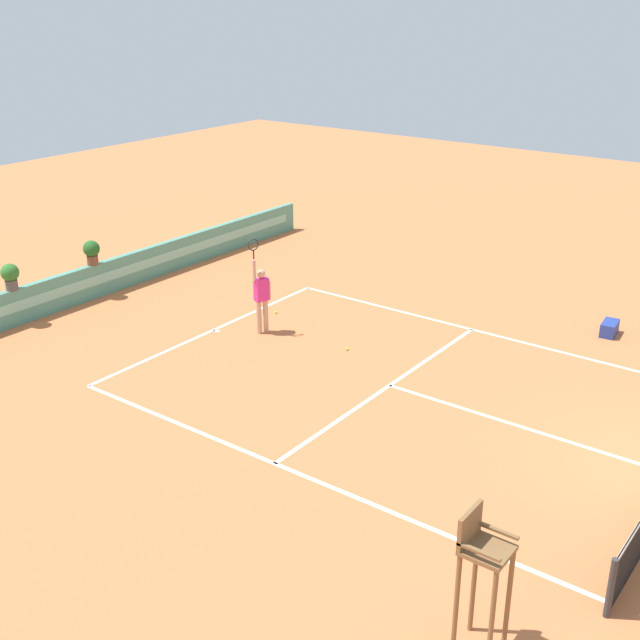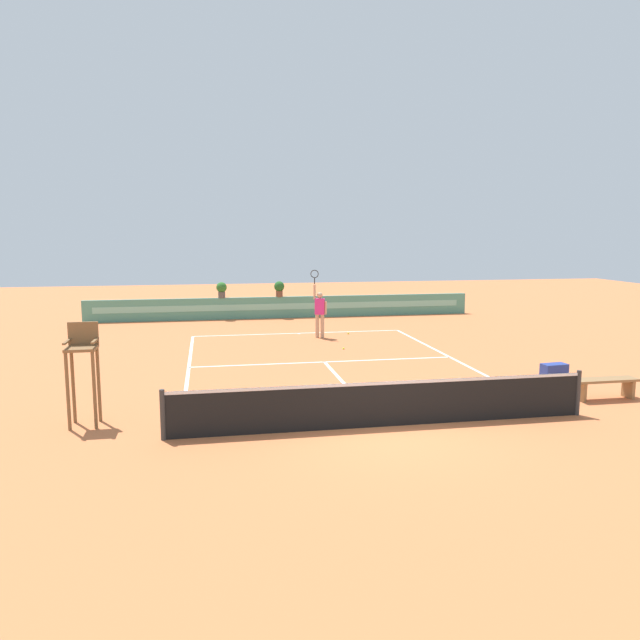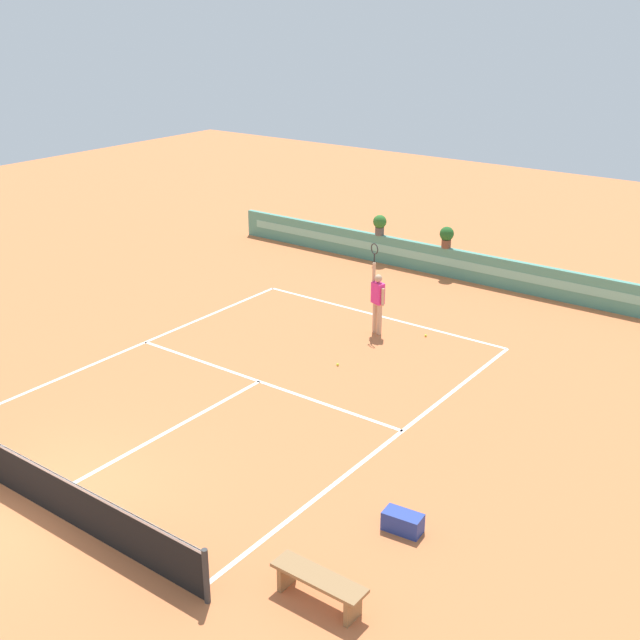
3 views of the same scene
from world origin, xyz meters
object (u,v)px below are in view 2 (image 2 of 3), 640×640
object	(u,v)px
umpire_chair	(83,362)
potted_plant_centre	(279,288)
tennis_player	(320,310)
potted_plant_left	(222,289)
gear_bag	(554,370)
bench_courtside	(605,384)
tennis_ball_near_baseline	(343,348)
tennis_ball_mid_court	(348,333)

from	to	relation	value
umpire_chair	potted_plant_centre	bearing A→B (deg)	68.87
tennis_player	potted_plant_left	bearing A→B (deg)	122.01
gear_bag	potted_plant_centre	distance (m)	14.45
bench_courtside	potted_plant_left	xyz separation A→B (m)	(-8.68, 15.36, 1.04)
potted_plant_left	potted_plant_centre	xyz separation A→B (m)	(2.66, 0.00, 0.00)
tennis_player	potted_plant_centre	size ratio (longest dim) A/B	3.57
tennis_player	potted_plant_left	xyz separation A→B (m)	(-3.53, 5.64, 0.36)
bench_courtside	potted_plant_left	world-z (taller)	potted_plant_left
umpire_chair	potted_plant_centre	world-z (taller)	umpire_chair
tennis_player	bench_courtside	bearing A→B (deg)	-62.05
umpire_chair	potted_plant_left	bearing A→B (deg)	78.10
umpire_chair	tennis_player	world-z (taller)	tennis_player
tennis_ball_near_baseline	potted_plant_centre	world-z (taller)	potted_plant_centre
gear_bag	tennis_player	bearing A→B (deg)	125.54
potted_plant_left	tennis_ball_mid_court	bearing A→B (deg)	-46.61
tennis_ball_mid_court	potted_plant_left	bearing A→B (deg)	133.39
bench_courtside	potted_plant_centre	size ratio (longest dim) A/B	2.21
tennis_ball_mid_court	potted_plant_left	size ratio (longest dim) A/B	0.09
umpire_chair	tennis_player	bearing A→B (deg)	54.69
umpire_chair	bench_courtside	distance (m)	11.92
tennis_player	potted_plant_centre	world-z (taller)	tennis_player
tennis_ball_mid_court	tennis_player	bearing A→B (deg)	-155.19
potted_plant_left	tennis_ball_near_baseline	bearing A→B (deg)	-64.23
umpire_chair	tennis_player	distance (m)	11.62
gear_bag	tennis_ball_near_baseline	size ratio (longest dim) A/B	10.29
tennis_ball_mid_court	gear_bag	bearing A→B (deg)	-63.25
umpire_chair	potted_plant_left	xyz separation A→B (m)	(3.19, 15.13, 0.07)
bench_courtside	potted_plant_left	size ratio (longest dim) A/B	2.21
bench_courtside	potted_plant_centre	world-z (taller)	potted_plant_centre
tennis_ball_mid_court	tennis_ball_near_baseline	bearing A→B (deg)	-106.18
gear_bag	potted_plant_centre	xyz separation A→B (m)	(-6.14, 13.02, 1.23)
tennis_player	potted_plant_centre	xyz separation A→B (m)	(-0.87, 5.64, 0.36)
umpire_chair	bench_courtside	xyz separation A→B (m)	(11.87, -0.24, -0.97)
umpire_chair	tennis_player	xyz separation A→B (m)	(6.72, 9.48, -0.29)
potted_plant_left	umpire_chair	bearing A→B (deg)	-101.90
tennis_ball_near_baseline	potted_plant_left	xyz separation A→B (m)	(-3.91, 8.09, 1.38)
gear_bag	potted_plant_left	size ratio (longest dim) A/B	0.97
bench_courtside	potted_plant_centre	distance (m)	16.53
umpire_chair	tennis_ball_near_baseline	world-z (taller)	umpire_chair
bench_courtside	potted_plant_centre	xyz separation A→B (m)	(-6.03, 15.36, 1.04)
bench_courtside	tennis_ball_mid_court	bearing A→B (deg)	110.73
tennis_ball_near_baseline	potted_plant_centre	size ratio (longest dim) A/B	0.09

